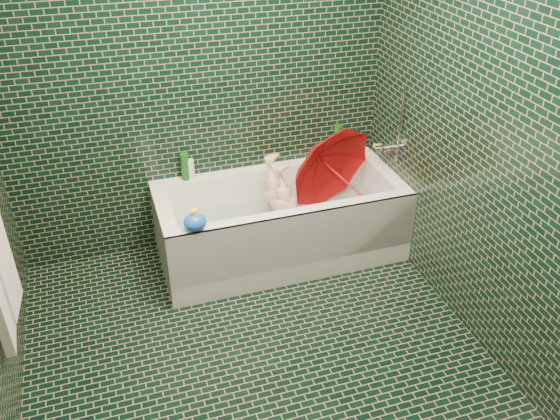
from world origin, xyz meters
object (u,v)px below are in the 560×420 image
object	(u,v)px
bathtub	(281,230)
rubber_duck	(343,149)
child	(287,217)
umbrella	(341,178)
bath_toy	(195,222)

from	to	relation	value
bathtub	rubber_duck	bearing A→B (deg)	30.19
child	umbrella	distance (m)	0.48
rubber_duck	bath_toy	distance (m)	1.43
bathtub	bath_toy	world-z (taller)	bath_toy
bathtub	umbrella	xyz separation A→B (m)	(0.42, -0.04, 0.38)
umbrella	bath_toy	size ratio (longest dim) A/B	4.30
bathtub	umbrella	bearing A→B (deg)	-5.97
child	rubber_duck	world-z (taller)	rubber_duck
bathtub	umbrella	world-z (taller)	umbrella
bathtub	rubber_duck	size ratio (longest dim) A/B	14.14
bath_toy	rubber_duck	bearing A→B (deg)	31.91
rubber_duck	bath_toy	size ratio (longest dim) A/B	0.80
bathtub	bath_toy	bearing A→B (deg)	-153.94
rubber_duck	bath_toy	bearing A→B (deg)	-132.38
child	bath_toy	size ratio (longest dim) A/B	6.23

